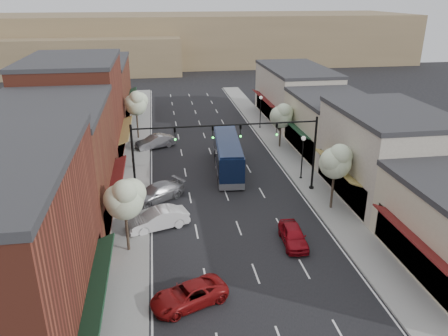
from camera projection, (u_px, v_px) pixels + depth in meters
name	position (u px, v px, depth m)	size (l,w,h in m)	color
ground	(244.00, 242.00, 32.15)	(160.00, 160.00, 0.00)	black
sidewalk_left	(136.00, 159.00, 47.87)	(2.80, 73.00, 0.15)	gray
sidewalk_right	(284.00, 151.00, 50.27)	(2.80, 73.00, 0.15)	gray
curb_left	(149.00, 158.00, 48.07)	(0.25, 73.00, 0.17)	gray
curb_right	(272.00, 152.00, 50.07)	(0.25, 73.00, 0.17)	gray
bldg_left_midnear	(50.00, 164.00, 33.87)	(10.14, 14.10, 9.40)	brown
bldg_left_midfar	(77.00, 110.00, 46.43)	(10.14, 14.10, 10.90)	brown
bldg_left_far	(96.00, 91.00, 61.56)	(10.14, 18.10, 8.40)	brown
bldg_right_midnear	(385.00, 154.00, 38.15)	(9.14, 12.10, 7.90)	#BDB4A2
bldg_right_midfar	(332.00, 124.00, 49.42)	(9.14, 12.10, 6.40)	beige
bldg_right_far	(295.00, 94.00, 62.07)	(9.14, 16.10, 7.40)	#BDB4A2
hill_far	(176.00, 39.00, 112.39)	(120.00, 30.00, 12.00)	#7A6647
hill_near	(68.00, 55.00, 98.57)	(50.00, 20.00, 8.00)	#7A6647
signal_mast_right	(289.00, 144.00, 38.55)	(8.22, 0.46, 7.00)	black
signal_mast_left	(161.00, 150.00, 36.95)	(8.22, 0.46, 7.00)	black
tree_right_near	(336.00, 160.00, 35.29)	(2.85, 2.65, 5.95)	#47382B
tree_right_far	(282.00, 115.00, 50.13)	(2.85, 2.65, 5.43)	#47382B
tree_left_near	(125.00, 198.00, 29.34)	(2.85, 2.65, 5.69)	#47382B
tree_left_far	(136.00, 103.00, 53.03)	(2.85, 2.65, 6.13)	#47382B
lamp_post_near	(303.00, 150.00, 41.76)	(0.44, 0.44, 4.44)	black
lamp_post_far	(261.00, 107.00, 57.80)	(0.44, 0.44, 4.44)	black
coach_bus	(228.00, 154.00, 44.48)	(3.30, 11.06, 3.33)	#0D1936
red_hatchback	(293.00, 235.00, 31.64)	(1.63, 4.04, 1.38)	maroon
parked_car_a	(189.00, 295.00, 25.48)	(2.12, 4.59, 1.28)	maroon
parked_car_b	(158.00, 219.00, 33.72)	(1.67, 4.78, 1.58)	silver
parked_car_c	(157.00, 193.00, 38.27)	(2.09, 5.15, 1.49)	gray
parked_car_e	(155.00, 142.00, 51.27)	(1.62, 4.66, 1.54)	gray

